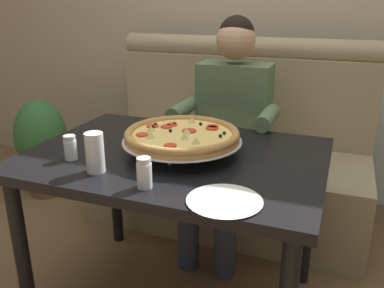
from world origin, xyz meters
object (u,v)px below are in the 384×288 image
(booth_bench, at_px, (231,158))
(plate_near_left, at_px, (224,199))
(shaker_oregano, at_px, (71,149))
(drinking_glass, at_px, (95,155))
(potted_plant, at_px, (42,143))
(shaker_parmesan, at_px, (144,175))
(dining_table, at_px, (176,174))
(diner_main, at_px, (229,123))
(pizza, at_px, (182,136))

(booth_bench, xyz_separation_m, plate_near_left, (0.31, -1.24, 0.36))
(shaker_oregano, bearing_deg, plate_near_left, -11.14)
(drinking_glass, bearing_deg, shaker_oregano, 156.31)
(potted_plant, bearing_deg, shaker_parmesan, -37.58)
(shaker_parmesan, relative_size, plate_near_left, 0.44)
(dining_table, xyz_separation_m, shaker_parmesan, (0.03, -0.33, 0.14))
(shaker_parmesan, bearing_deg, potted_plant, 142.42)
(diner_main, bearing_deg, plate_near_left, -74.94)
(pizza, bearing_deg, potted_plant, 152.45)
(pizza, xyz_separation_m, shaker_oregano, (-0.39, -0.22, -0.04))
(shaker_oregano, bearing_deg, dining_table, 29.97)
(booth_bench, bearing_deg, pizza, -88.25)
(pizza, bearing_deg, shaker_oregano, -150.93)
(drinking_glass, bearing_deg, plate_near_left, -6.82)
(diner_main, xyz_separation_m, potted_plant, (-1.39, 0.09, -0.32))
(drinking_glass, height_order, potted_plant, drinking_glass)
(booth_bench, xyz_separation_m, shaker_oregano, (-0.36, -1.11, 0.39))
(dining_table, distance_m, potted_plant, 1.55)
(booth_bench, distance_m, dining_table, 0.94)
(pizza, height_order, potted_plant, pizza)
(potted_plant, bearing_deg, booth_bench, 7.63)
(booth_bench, xyz_separation_m, diner_main, (0.05, -0.27, 0.31))
(shaker_parmesan, xyz_separation_m, drinking_glass, (-0.23, 0.06, 0.02))
(booth_bench, relative_size, shaker_parmesan, 15.52)
(booth_bench, distance_m, drinking_glass, 1.27)
(shaker_parmesan, distance_m, plate_near_left, 0.28)
(pizza, distance_m, shaker_oregano, 0.44)
(plate_near_left, relative_size, potted_plant, 0.35)
(pizza, relative_size, potted_plant, 0.70)
(pizza, bearing_deg, booth_bench, 91.75)
(pizza, xyz_separation_m, shaker_parmesan, (0.00, -0.34, -0.03))
(plate_near_left, height_order, drinking_glass, drinking_glass)
(dining_table, bearing_deg, diner_main, 85.65)
(shaker_parmesan, bearing_deg, diner_main, 88.93)
(shaker_parmesan, height_order, potted_plant, shaker_parmesan)
(plate_near_left, bearing_deg, drinking_glass, 173.18)
(dining_table, relative_size, drinking_glass, 8.06)
(diner_main, bearing_deg, dining_table, -94.35)
(dining_table, height_order, plate_near_left, plate_near_left)
(diner_main, xyz_separation_m, drinking_glass, (-0.25, -0.92, 0.11))
(diner_main, bearing_deg, drinking_glass, -105.01)
(potted_plant, bearing_deg, diner_main, -3.53)
(diner_main, distance_m, plate_near_left, 1.01)
(plate_near_left, bearing_deg, diner_main, 105.06)
(dining_table, xyz_separation_m, drinking_glass, (-0.20, -0.28, 0.16))
(shaker_parmesan, bearing_deg, pizza, 90.50)
(pizza, relative_size, shaker_oregano, 4.95)
(plate_near_left, bearing_deg, booth_bench, 104.06)
(booth_bench, height_order, dining_table, booth_bench)
(plate_near_left, distance_m, potted_plant, 2.00)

